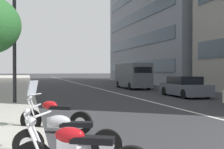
{
  "coord_description": "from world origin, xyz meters",
  "views": [
    {
      "loc": [
        -4.38,
        6.7,
        1.75
      ],
      "look_at": [
        14.46,
        1.28,
        1.51
      ],
      "focal_mm": 46.73,
      "sensor_mm": 36.0,
      "label": 1
    }
  ],
  "objects": [
    {
      "name": "motorcycle_far_end_row",
      "position": [
        1.34,
        5.99,
        0.41
      ],
      "size": [
        0.84,
        2.1,
        1.08
      ],
      "rotation": [
        0.0,
        0.0,
        1.27
      ],
      "color": "black",
      "rests_on": "ground"
    },
    {
      "name": "lane_centre_stripe",
      "position": [
        35.0,
        0.0,
        0.0
      ],
      "size": [
        110.0,
        0.16,
        0.01
      ],
      "primitive_type": "cube",
      "color": "silver",
      "rests_on": "ground"
    },
    {
      "name": "motorcycle_by_sign_pole",
      "position": [
        4.0,
        6.01,
        0.44
      ],
      "size": [
        1.26,
        1.93,
        1.48
      ],
      "rotation": [
        0.0,
        0.0,
        1.02
      ],
      "color": "black",
      "rests_on": "ground"
    },
    {
      "name": "car_far_down_avenue",
      "position": [
        13.24,
        -3.51,
        0.65
      ],
      "size": [
        4.32,
        1.91,
        1.38
      ],
      "rotation": [
        0.0,
        0.0,
        -0.02
      ],
      "color": "#4C515B",
      "rests_on": "ground"
    },
    {
      "name": "delivery_van_ahead",
      "position": [
        22.77,
        -3.23,
        1.33
      ],
      "size": [
        6.0,
        2.16,
        2.47
      ],
      "rotation": [
        0.0,
        0.0,
        -0.03
      ],
      "color": "#4C5156",
      "rests_on": "ground"
    }
  ]
}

